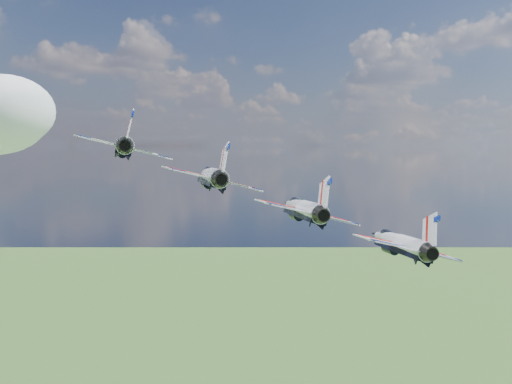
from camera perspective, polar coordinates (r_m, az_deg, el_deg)
cloud_far at (r=294.88m, az=-21.05°, el=6.77°), size 63.72×50.07×25.03m
jet_0 at (r=78.18m, az=-11.62°, el=4.07°), size 17.07×19.40×7.32m
jet_1 at (r=74.63m, az=-4.02°, el=1.42°), size 17.07×19.40×7.32m
jet_2 at (r=72.68m, az=4.13°, el=-1.46°), size 17.07×19.40×7.32m
jet_3 at (r=72.45m, az=12.56°, el=-4.39°), size 17.07×19.40×7.32m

